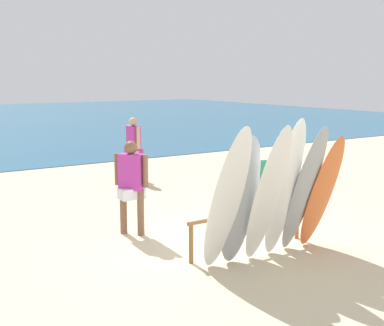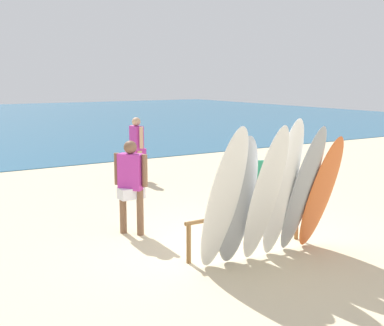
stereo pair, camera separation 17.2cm
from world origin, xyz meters
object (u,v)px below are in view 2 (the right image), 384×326
(surfboard_orange_5, at_px, (321,193))
(beachgoer_midbeach, at_px, (131,181))
(surfboard_rack, at_px, (247,221))
(surfboard_grey_1, at_px, (238,202))
(surfboard_white_2, at_px, (265,196))
(surfboard_white_3, at_px, (283,189))
(beach_chair_red, at_px, (264,177))
(beachgoer_strolling, at_px, (137,144))
(surfboard_white_0, at_px, (224,200))
(surfboard_grey_4, at_px, (303,191))

(surfboard_orange_5, height_order, beachgoer_midbeach, surfboard_orange_5)
(surfboard_rack, height_order, surfboard_grey_1, surfboard_grey_1)
(surfboard_white_2, xyz_separation_m, surfboard_orange_5, (1.21, 0.08, -0.12))
(surfboard_orange_5, bearing_deg, surfboard_white_3, 174.15)
(surfboard_grey_1, relative_size, beach_chair_red, 2.48)
(surfboard_orange_5, height_order, beachgoer_strolling, surfboard_orange_5)
(surfboard_white_2, height_order, surfboard_orange_5, surfboard_white_2)
(surfboard_white_0, bearing_deg, beach_chair_red, 38.84)
(surfboard_white_2, bearing_deg, surfboard_grey_4, 7.79)
(surfboard_white_3, bearing_deg, beach_chair_red, 52.73)
(surfboard_grey_1, xyz_separation_m, surfboard_white_3, (0.78, -0.08, 0.11))
(surfboard_orange_5, bearing_deg, surfboard_white_2, 179.43)
(surfboard_white_0, xyz_separation_m, surfboard_grey_1, (0.32, 0.10, -0.08))
(beachgoer_midbeach, bearing_deg, surfboard_orange_5, 3.38)
(surfboard_rack, bearing_deg, surfboard_orange_5, -32.91)
(beach_chair_red, bearing_deg, surfboard_rack, -108.88)
(surfboard_white_0, relative_size, beachgoer_midbeach, 1.34)
(surfboard_white_0, xyz_separation_m, surfboard_orange_5, (1.88, -0.01, -0.13))
(surfboard_white_2, xyz_separation_m, beach_chair_red, (3.04, 3.68, -0.65))
(surfboard_white_0, height_order, surfboard_white_2, surfboard_white_0)
(surfboard_white_2, distance_m, beachgoer_strolling, 6.94)
(surfboard_grey_1, height_order, surfboard_white_3, surfboard_white_3)
(beachgoer_strolling, bearing_deg, surfboard_white_3, 171.40)
(surfboard_rack, height_order, beach_chair_red, beach_chair_red)
(surfboard_rack, height_order, surfboard_orange_5, surfboard_orange_5)
(surfboard_white_3, bearing_deg, surfboard_rack, 106.59)
(surfboard_white_0, bearing_deg, beachgoer_midbeach, 92.19)
(surfboard_rack, distance_m, surfboard_grey_1, 0.94)
(beach_chair_red, bearing_deg, surfboard_orange_5, -92.31)
(surfboard_white_0, xyz_separation_m, beachgoer_strolling, (1.86, 6.75, -0.09))
(surfboard_white_3, bearing_deg, surfboard_grey_4, -4.37)
(beachgoer_midbeach, height_order, beach_chair_red, beachgoer_midbeach)
(surfboard_white_3, distance_m, surfboard_orange_5, 0.80)
(beachgoer_strolling, bearing_deg, surfboard_grey_1, 164.79)
(surfboard_grey_1, distance_m, surfboard_orange_5, 1.57)
(surfboard_rack, distance_m, surfboard_grey_4, 1.03)
(surfboard_rack, xyz_separation_m, surfboard_white_3, (0.20, -0.61, 0.61))
(surfboard_white_0, bearing_deg, beachgoer_strolling, 69.33)
(surfboard_white_0, xyz_separation_m, surfboard_grey_4, (1.49, -0.01, -0.04))
(surfboard_white_0, distance_m, beach_chair_red, 5.21)
(surfboard_white_0, distance_m, beachgoer_strolling, 7.00)
(surfboard_white_0, relative_size, surfboard_orange_5, 1.13)
(surfboard_white_2, relative_size, beach_chair_red, 2.75)
(surfboard_rack, xyz_separation_m, surfboard_grey_1, (-0.59, -0.53, 0.51))
(beachgoer_strolling, bearing_deg, surfboard_orange_5, 178.06)
(surfboard_grey_4, relative_size, surfboard_orange_5, 1.09)
(surfboard_rack, distance_m, surfboard_orange_5, 1.26)
(surfboard_grey_4, relative_size, beach_chair_red, 2.65)
(surfboard_orange_5, bearing_deg, beachgoer_strolling, 85.92)
(surfboard_white_2, height_order, surfboard_white_3, surfboard_white_3)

